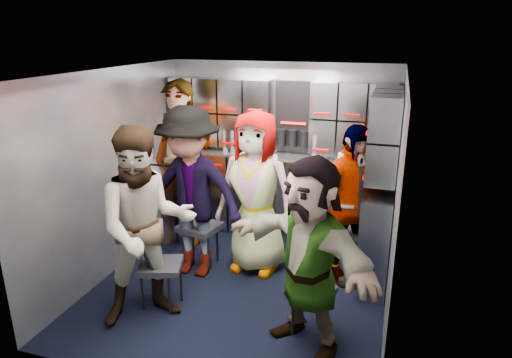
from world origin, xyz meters
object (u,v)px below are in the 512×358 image
(attendant_arc_e, at_px, (309,256))
(jump_seat_center, at_px, (261,225))
(jump_seat_mid_right, at_px, (350,233))
(jump_seat_mid_left, at_px, (200,229))
(attendant_standing, at_px, (181,164))
(attendant_arc_a, at_px, (147,227))
(attendant_arc_c, at_px, (256,193))
(jump_seat_near_right, at_px, (311,294))
(jump_seat_near_left, at_px, (161,268))
(attendant_arc_b, at_px, (191,193))
(attendant_arc_d, at_px, (350,205))

(attendant_arc_e, bearing_deg, jump_seat_center, 154.15)
(jump_seat_center, height_order, attendant_arc_e, attendant_arc_e)
(jump_seat_center, distance_m, jump_seat_mid_right, 0.96)
(jump_seat_mid_left, bearing_deg, attendant_standing, 132.40)
(jump_seat_mid_right, height_order, attendant_arc_a, attendant_arc_a)
(attendant_standing, bearing_deg, attendant_arc_c, -5.71)
(attendant_arc_c, bearing_deg, jump_seat_near_right, -45.35)
(jump_seat_near_left, distance_m, attendant_arc_b, 0.83)
(attendant_arc_d, bearing_deg, attendant_arc_b, 152.61)
(jump_seat_mid_left, xyz_separation_m, jump_seat_near_right, (1.36, -0.81, -0.05))
(jump_seat_near_left, relative_size, jump_seat_mid_right, 0.94)
(jump_seat_mid_left, xyz_separation_m, attendant_arc_d, (1.55, 0.17, 0.40))
(jump_seat_near_right, distance_m, attendant_standing, 2.28)
(jump_seat_near_right, height_order, attendant_arc_c, attendant_arc_c)
(attendant_arc_e, bearing_deg, attendant_arc_c, 158.12)
(jump_seat_mid_right, relative_size, attendant_arc_a, 0.28)
(attendant_arc_b, bearing_deg, attendant_arc_e, -28.44)
(jump_seat_mid_left, distance_m, attendant_arc_d, 1.61)
(attendant_standing, xyz_separation_m, attendant_arc_d, (1.98, -0.30, -0.16))
(attendant_arc_a, height_order, attendant_arc_c, attendant_arc_a)
(attendant_standing, bearing_deg, jump_seat_center, 3.70)
(jump_seat_near_left, xyz_separation_m, jump_seat_near_right, (1.38, 0.03, -0.03))
(jump_seat_center, distance_m, attendant_standing, 1.18)
(jump_seat_mid_right, bearing_deg, attendant_standing, 176.63)
(jump_seat_mid_right, distance_m, attendant_arc_d, 0.42)
(attendant_standing, height_order, attendant_arc_d, attendant_standing)
(jump_seat_mid_right, height_order, attendant_standing, attendant_standing)
(jump_seat_mid_right, xyz_separation_m, attendant_standing, (-1.98, 0.12, 0.54))
(jump_seat_near_right, xyz_separation_m, attendant_arc_d, (0.19, 0.98, 0.45))
(jump_seat_mid_right, xyz_separation_m, attendant_arc_b, (-1.55, -0.53, 0.46))
(jump_seat_near_left, bearing_deg, attendant_arc_b, 88.44)
(jump_seat_mid_right, xyz_separation_m, attendant_arc_e, (-0.19, -1.34, 0.37))
(attendant_arc_a, relative_size, attendant_arc_e, 1.09)
(attendant_standing, bearing_deg, jump_seat_near_right, -21.87)
(attendant_arc_e, bearing_deg, attendant_arc_d, 113.92)
(jump_seat_center, xyz_separation_m, jump_seat_mid_right, (0.95, 0.06, 0.02))
(jump_seat_near_right, bearing_deg, attendant_arc_e, -90.00)
(jump_seat_near_right, height_order, attendant_arc_b, attendant_arc_b)
(attendant_arc_c, bearing_deg, attendant_arc_a, -113.91)
(attendant_arc_d, xyz_separation_m, attendant_arc_e, (-0.19, -1.16, -0.01))
(jump_seat_near_right, distance_m, attendant_arc_e, 0.47)
(attendant_standing, distance_m, attendant_arc_d, 2.01)
(jump_seat_mid_right, relative_size, jump_seat_near_right, 1.14)
(jump_seat_mid_right, bearing_deg, attendant_arc_e, -98.05)
(attendant_arc_e, bearing_deg, jump_seat_mid_left, 177.24)
(attendant_arc_b, bearing_deg, jump_seat_center, 40.24)
(jump_seat_center, xyz_separation_m, attendant_standing, (-1.02, 0.18, 0.56))
(attendant_standing, xyz_separation_m, attendant_arc_e, (1.79, -1.45, -0.17))
(attendant_arc_a, bearing_deg, jump_seat_mid_right, 3.84)
(jump_seat_mid_right, xyz_separation_m, attendant_arc_d, (0.00, -0.18, 0.38))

